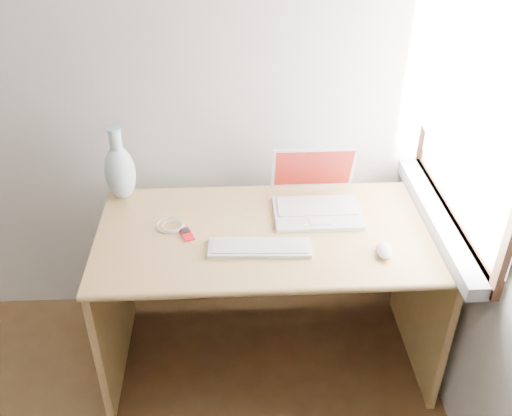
{
  "coord_description": "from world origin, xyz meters",
  "views": [
    {
      "loc": [
        0.84,
        -0.61,
        2.13
      ],
      "look_at": [
        0.93,
        1.35,
        0.83
      ],
      "focal_mm": 40.0,
      "sensor_mm": 36.0,
      "label": 1
    }
  ],
  "objects_px": {
    "laptop": "(316,198)",
    "vase": "(120,171)",
    "external_keyboard": "(259,248)",
    "desk": "(268,259)"
  },
  "relations": [
    {
      "from": "desk",
      "to": "laptop",
      "type": "bearing_deg",
      "value": 18.3
    },
    {
      "from": "external_keyboard",
      "to": "desk",
      "type": "bearing_deg",
      "value": 79.32
    },
    {
      "from": "laptop",
      "to": "vase",
      "type": "bearing_deg",
      "value": 171.01
    },
    {
      "from": "vase",
      "to": "desk",
      "type": "bearing_deg",
      "value": -17.55
    },
    {
      "from": "laptop",
      "to": "vase",
      "type": "height_order",
      "value": "vase"
    },
    {
      "from": "laptop",
      "to": "external_keyboard",
      "type": "xyz_separation_m",
      "value": [
        -0.26,
        -0.28,
        -0.05
      ]
    },
    {
      "from": "desk",
      "to": "vase",
      "type": "xyz_separation_m",
      "value": [
        -0.64,
        0.2,
        0.36
      ]
    },
    {
      "from": "laptop",
      "to": "external_keyboard",
      "type": "distance_m",
      "value": 0.39
    },
    {
      "from": "desk",
      "to": "vase",
      "type": "relative_size",
      "value": 4.16
    },
    {
      "from": "laptop",
      "to": "external_keyboard",
      "type": "bearing_deg",
      "value": -132.93
    }
  ]
}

